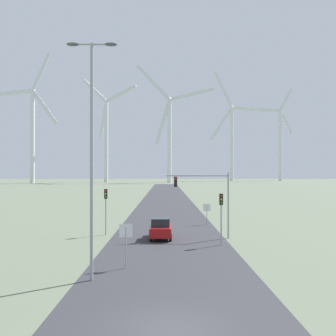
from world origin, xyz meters
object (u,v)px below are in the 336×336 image
(traffic_light_post_near_right, at_px, (221,207))
(wind_turbine_far_left, at_px, (33,126))
(streetlamp, at_px, (92,137))
(traffic_light_post_near_left, at_px, (106,201))
(stop_sign_near, at_px, (126,237))
(stop_sign_far, at_px, (207,210))
(traffic_light_mast_overhead, at_px, (206,191))
(wind_turbine_center, at_px, (169,130))
(wind_turbine_left, at_px, (106,132))
(wind_turbine_right, at_px, (232,134))
(wind_turbine_far_right, at_px, (280,138))
(car_approaching, at_px, (161,228))

(traffic_light_post_near_right, relative_size, wind_turbine_far_left, 0.06)
(streetlamp, bearing_deg, traffic_light_post_near_left, 95.74)
(stop_sign_near, height_order, stop_sign_far, stop_sign_near)
(stop_sign_near, bearing_deg, traffic_light_post_near_right, 47.19)
(stop_sign_near, bearing_deg, wind_turbine_far_left, 110.31)
(traffic_light_mast_overhead, height_order, wind_turbine_center, wind_turbine_center)
(traffic_light_post_near_left, distance_m, wind_turbine_center, 172.84)
(wind_turbine_left, bearing_deg, wind_turbine_right, 22.16)
(stop_sign_near, relative_size, traffic_light_post_near_right, 0.66)
(streetlamp, relative_size, wind_turbine_right, 0.19)
(traffic_light_post_near_left, distance_m, wind_turbine_far_left, 175.94)
(wind_turbine_far_left, xyz_separation_m, wind_turbine_left, (34.79, 16.50, -1.36))
(stop_sign_far, xyz_separation_m, wind_turbine_center, (-2.33, 163.87, 26.47))
(wind_turbine_far_right, bearing_deg, wind_turbine_far_left, -161.01)
(wind_turbine_far_left, bearing_deg, stop_sign_near, -69.69)
(stop_sign_far, xyz_separation_m, traffic_light_post_near_right, (-0.13, -12.02, 1.39))
(traffic_light_post_near_right, relative_size, wind_turbine_right, 0.06)
(wind_turbine_right, bearing_deg, traffic_light_post_near_left, -102.74)
(wind_turbine_left, distance_m, wind_turbine_far_right, 109.85)
(car_approaching, relative_size, wind_turbine_right, 0.06)
(wind_turbine_far_left, bearing_deg, stop_sign_far, -65.25)
(stop_sign_near, distance_m, wind_turbine_center, 185.21)
(wind_turbine_right, bearing_deg, streetlamp, -101.54)
(stop_sign_near, distance_m, wind_turbine_left, 195.70)
(stop_sign_far, height_order, wind_turbine_left, wind_turbine_left)
(traffic_light_post_near_right, bearing_deg, wind_turbine_center, 90.72)
(car_approaching, height_order, wind_turbine_center, wind_turbine_center)
(streetlamp, xyz_separation_m, wind_turbine_far_left, (-63.22, 177.78, 21.34))
(traffic_light_post_near_left, relative_size, wind_turbine_left, 0.07)
(car_approaching, bearing_deg, traffic_light_post_near_left, 158.89)
(streetlamp, xyz_separation_m, wind_turbine_center, (6.25, 185.93, 20.34))
(streetlamp, xyz_separation_m, wind_turbine_far_right, (76.76, 225.95, 19.36))
(stop_sign_near, distance_m, wind_turbine_right, 227.92)
(streetlamp, height_order, traffic_light_post_near_left, streetlamp)
(traffic_light_mast_overhead, bearing_deg, wind_turbine_center, 90.43)
(streetlamp, relative_size, traffic_light_mast_overhead, 2.23)
(wind_turbine_center, bearing_deg, wind_turbine_right, 44.27)
(stop_sign_far, distance_m, traffic_light_mast_overhead, 9.21)
(stop_sign_near, bearing_deg, traffic_light_mast_overhead, 60.77)
(stop_sign_near, height_order, wind_turbine_right, wind_turbine_right)
(wind_turbine_center, xyz_separation_m, wind_turbine_far_right, (70.51, 40.02, -0.99))
(wind_turbine_left, bearing_deg, wind_turbine_far_left, -154.62)
(streetlamp, distance_m, traffic_light_post_near_left, 15.84)
(stop_sign_far, relative_size, wind_turbine_far_right, 0.04)
(stop_sign_near, xyz_separation_m, wind_turbine_far_right, (75.17, 223.31, 25.21))
(wind_turbine_center, bearing_deg, stop_sign_near, -91.46)
(wind_turbine_far_right, bearing_deg, traffic_light_post_near_left, -110.36)
(traffic_light_mast_overhead, bearing_deg, wind_turbine_far_right, 71.97)
(traffic_light_post_near_left, relative_size, traffic_light_post_near_right, 1.04)
(stop_sign_far, bearing_deg, streetlamp, -111.23)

